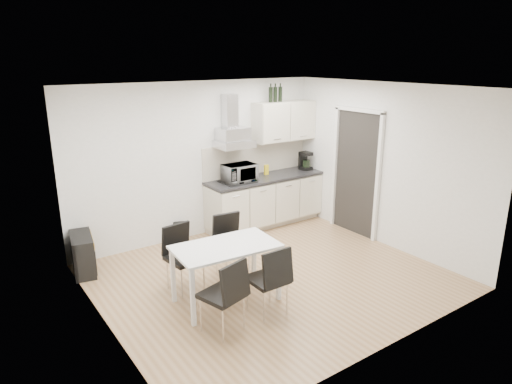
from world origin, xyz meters
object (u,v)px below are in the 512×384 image
chair_near_left (222,296)px  chair_near_right (267,280)px  dining_table (226,252)px  chair_far_left (185,259)px  kitchenette (266,181)px  chair_far_right (232,247)px  guitar_amp (83,254)px  floor_speaker (180,232)px

chair_near_left → chair_near_right: size_ratio=1.00×
dining_table → chair_far_left: chair_far_left is taller
chair_far_left → kitchenette: bearing=-156.1°
kitchenette → chair_far_left: kitchenette is taller
chair_far_left → chair_near_left: (-0.09, -1.08, 0.00)m
dining_table → chair_far_right: chair_far_right is taller
guitar_amp → chair_near_left: bearing=-59.6°
dining_table → floor_speaker: 2.19m
dining_table → chair_near_left: (-0.39, -0.55, -0.22)m
kitchenette → chair_far_left: (-2.32, -1.39, -0.39)m
chair_far_left → floor_speaker: bearing=-120.2°
chair_far_right → floor_speaker: chair_far_right is taller
chair_near_left → guitar_amp: chair_near_left is taller
chair_far_left → chair_far_right: bearing=171.9°
kitchenette → dining_table: (-2.02, -1.93, -0.17)m
guitar_amp → floor_speaker: size_ratio=2.22×
chair_far_right → chair_near_right: 1.08m
dining_table → chair_near_right: bearing=-61.6°
chair_near_left → chair_far_left: bearing=70.0°
floor_speaker → chair_far_left: bearing=-93.6°
chair_far_left → chair_near_right: size_ratio=1.00×
floor_speaker → chair_near_right: bearing=-73.2°
kitchenette → dining_table: 2.80m
floor_speaker → kitchenette: bearing=13.9°
chair_near_left → chair_near_right: bearing=-14.5°
kitchenette → floor_speaker: 1.79m
chair_far_right → guitar_amp: bearing=-32.2°
kitchenette → chair_far_right: kitchenette is taller
chair_far_left → floor_speaker: chair_far_left is taller
guitar_amp → chair_near_right: bearing=-47.5°
kitchenette → floor_speaker: bearing=174.3°
kitchenette → dining_table: bearing=-136.3°
dining_table → chair_far_right: bearing=55.6°
dining_table → chair_far_right: (0.42, 0.53, -0.22)m
guitar_amp → dining_table: bearing=-45.3°
dining_table → chair_far_left: 0.65m
chair_near_left → chair_near_right: 0.63m
dining_table → guitar_amp: dining_table is taller
kitchenette → chair_far_right: size_ratio=2.86×
chair_far_left → chair_near_right: 1.20m
chair_far_right → chair_near_right: (-0.18, -1.06, 0.00)m
chair_far_right → chair_near_left: 1.34m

